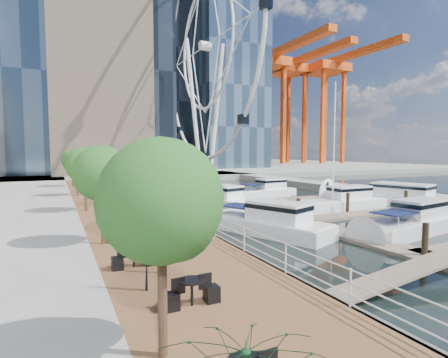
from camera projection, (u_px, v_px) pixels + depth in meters
name	position (u px, v px, depth m)	size (l,w,h in m)	color
ground	(349.00, 256.00, 17.77)	(520.00, 520.00, 0.00)	black
boardwalk	(118.00, 213.00, 27.27)	(6.00, 60.00, 1.00)	brown
seawall	(156.00, 210.00, 28.58)	(0.25, 60.00, 1.00)	#595954
land_far	(102.00, 167.00, 109.24)	(200.00, 114.00, 1.00)	gray
breakwater	(347.00, 189.00, 44.37)	(4.00, 60.00, 1.00)	gray
pier	(206.00, 175.00, 70.47)	(14.00, 12.00, 1.00)	gray
railing	(155.00, 198.00, 28.46)	(0.10, 60.00, 1.05)	white
floating_docks	(330.00, 207.00, 30.15)	(16.00, 34.00, 2.60)	#6D6051
ferris_wheel	(205.00, 46.00, 68.49)	(5.80, 45.60, 47.80)	white
port_cranes	(292.00, 113.00, 131.46)	(40.00, 52.00, 38.00)	#D84C14
street_trees	(85.00, 166.00, 25.04)	(2.60, 42.60, 4.60)	#3F2B1C
cafe_tables	(159.00, 272.00, 11.35)	(2.50, 13.70, 0.74)	black
yacht_foreground	(411.00, 233.00, 22.73)	(2.62, 9.76, 2.15)	silver
pedestrian_near	(186.00, 217.00, 18.27)	(0.65, 0.43, 1.78)	#494B61
pedestrian_mid	(146.00, 194.00, 27.36)	(0.93, 0.72, 1.91)	gray
pedestrian_far	(95.00, 182.00, 39.83)	(0.98, 0.41, 1.67)	#2E333A
moored_yachts	(339.00, 211.00, 31.02)	(25.22, 36.44, 11.50)	white
cafe_seating	(169.00, 272.00, 9.14)	(4.40, 11.60, 2.43)	black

